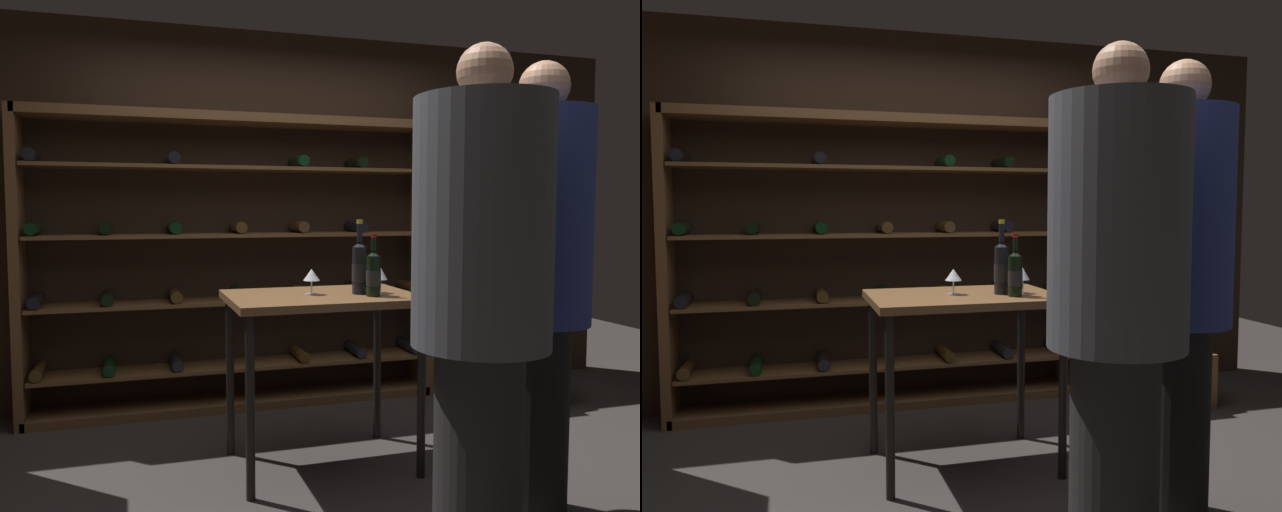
% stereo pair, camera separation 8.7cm
% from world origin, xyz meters
% --- Properties ---
extents(ground_plane, '(9.24, 9.24, 0.00)m').
position_xyz_m(ground_plane, '(0.00, 0.00, 0.00)').
color(ground_plane, '#383330').
extents(back_wall, '(5.60, 0.10, 2.62)m').
position_xyz_m(back_wall, '(0.00, 1.62, 1.31)').
color(back_wall, '#332319').
rests_on(back_wall, ground).
extents(wine_rack, '(2.83, 0.32, 2.00)m').
position_xyz_m(wine_rack, '(-0.24, 1.41, 0.99)').
color(wine_rack, brown).
rests_on(wine_rack, ground).
extents(tasting_table, '(0.98, 0.69, 0.92)m').
position_xyz_m(tasting_table, '(0.01, 0.27, 0.81)').
color(tasting_table, brown).
rests_on(tasting_table, ground).
extents(person_guest_plum_blouse, '(0.44, 0.44, 2.01)m').
position_xyz_m(person_guest_plum_blouse, '(0.78, -0.51, 1.11)').
color(person_guest_plum_blouse, black).
rests_on(person_guest_plum_blouse, ground).
extents(person_bystander_red_print, '(0.52, 0.52, 1.97)m').
position_xyz_m(person_bystander_red_print, '(0.29, -0.82, 1.09)').
color(person_bystander_red_print, '#252525').
rests_on(person_bystander_red_print, ground).
extents(wine_crate, '(0.52, 0.39, 0.37)m').
position_xyz_m(wine_crate, '(1.70, 0.87, 0.19)').
color(wine_crate, brown).
rests_on(wine_crate, ground).
extents(wine_bottle_gold_foil, '(0.08, 0.08, 0.39)m').
position_xyz_m(wine_bottle_gold_foil, '(0.20, 0.22, 1.06)').
color(wine_bottle_gold_foil, black).
rests_on(wine_bottle_gold_foil, tasting_table).
extents(wine_bottle_black_capsule, '(0.08, 0.08, 0.32)m').
position_xyz_m(wine_bottle_black_capsule, '(0.24, 0.11, 1.04)').
color(wine_bottle_black_capsule, black).
rests_on(wine_bottle_black_capsule, tasting_table).
extents(wine_glass_stemmed_left, '(0.07, 0.07, 0.14)m').
position_xyz_m(wine_glass_stemmed_left, '(0.32, 0.21, 1.02)').
color(wine_glass_stemmed_left, silver).
rests_on(wine_glass_stemmed_left, tasting_table).
extents(wine_glass_stemmed_right, '(0.09, 0.09, 0.13)m').
position_xyz_m(wine_glass_stemmed_right, '(-0.05, 0.27, 1.02)').
color(wine_glass_stemmed_right, silver).
rests_on(wine_glass_stemmed_right, tasting_table).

